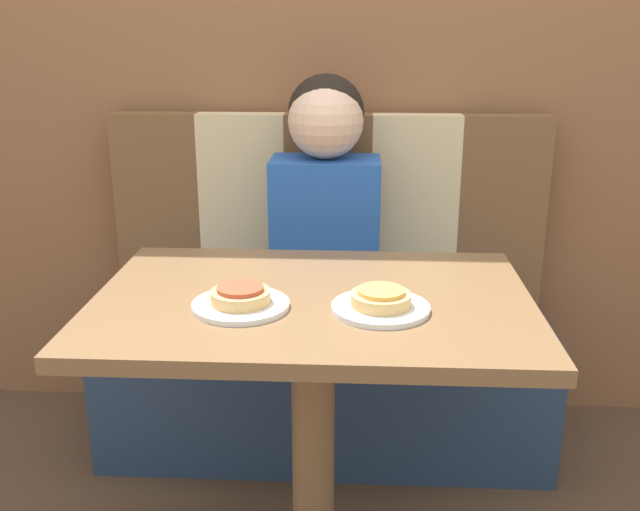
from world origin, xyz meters
name	(u,v)px	position (x,y,z in m)	size (l,w,h in m)	color
wall_back	(330,28)	(0.00, 0.89, 1.30)	(7.00, 0.05, 2.60)	brown
booth_seat	(325,381)	(0.00, 0.60, 0.21)	(1.39, 0.47, 0.43)	navy
booth_backrest	(328,209)	(0.00, 0.80, 0.74)	(1.39, 0.08, 0.61)	brown
dining_table	(313,340)	(0.00, 0.00, 0.63)	(0.96, 0.66, 0.74)	brown
person	(326,194)	(0.00, 0.60, 0.83)	(0.32, 0.25, 0.75)	#2356B2
plate_left	(241,305)	(-0.15, -0.08, 0.75)	(0.21, 0.21, 0.01)	white
plate_right	(381,308)	(0.15, -0.08, 0.75)	(0.21, 0.21, 0.01)	white
pizza_left	(240,295)	(-0.15, -0.08, 0.77)	(0.13, 0.13, 0.04)	tan
pizza_right	(381,298)	(0.15, -0.08, 0.77)	(0.13, 0.13, 0.04)	tan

